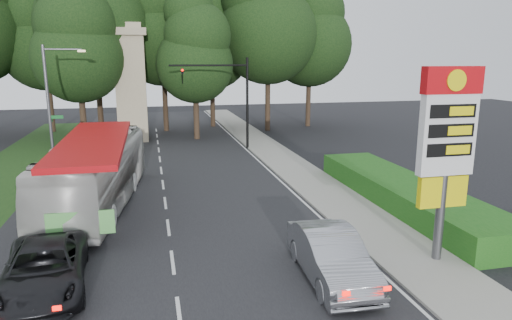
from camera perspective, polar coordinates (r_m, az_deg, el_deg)
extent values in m
cube|color=black|center=(24.35, -11.36, -4.60)|extent=(14.00, 80.00, 0.02)
cube|color=gray|center=(25.95, 7.76, -3.29)|extent=(3.00, 80.00, 0.12)
cube|color=#193814|center=(31.45, -29.33, -2.10)|extent=(5.00, 50.00, 0.02)
cube|color=#195416|center=(23.64, 18.10, -4.02)|extent=(3.00, 14.00, 1.20)
cylinder|color=#59595E|center=(17.35, 21.97, -6.82)|extent=(0.32, 0.32, 3.20)
cube|color=yellow|center=(17.07, 22.24, -3.64)|extent=(1.80, 0.25, 1.10)
cube|color=silver|center=(16.65, 22.81, 2.99)|extent=(2.00, 0.35, 2.80)
cube|color=#AF090F|center=(16.48, 23.34, 9.16)|extent=(2.10, 0.40, 0.90)
cylinder|color=yellow|center=(16.31, 23.80, 9.10)|extent=(0.70, 0.05, 0.70)
cube|color=black|center=(16.40, 23.43, 5.63)|extent=(1.70, 0.04, 0.45)
cube|color=black|center=(16.48, 23.23, 3.39)|extent=(1.70, 0.04, 0.45)
cube|color=black|center=(16.58, 23.04, 1.17)|extent=(1.70, 0.04, 0.45)
cylinder|color=black|center=(36.25, -1.09, 7.02)|extent=(0.20, 0.20, 7.20)
cylinder|color=black|center=(35.59, -5.94, 11.69)|extent=(6.00, 0.14, 0.14)
imported|color=black|center=(35.39, -9.21, 11.19)|extent=(0.18, 0.22, 1.10)
sphere|color=#FF0C05|center=(35.25, -9.19, 11.02)|extent=(0.18, 0.18, 0.18)
cylinder|color=#59595E|center=(34.10, -24.51, 6.23)|extent=(0.20, 0.20, 8.00)
cylinder|color=#59595E|center=(33.75, -23.05, 12.61)|extent=(2.40, 0.12, 0.12)
cube|color=#FFE599|center=(33.57, -20.97, 12.61)|extent=(0.50, 0.22, 0.14)
cube|color=#0C591E|center=(34.10, -23.65, 4.94)|extent=(0.85, 0.04, 0.22)
cube|color=#0C591E|center=(34.65, -24.21, 4.50)|extent=(0.04, 0.85, 0.22)
cube|color=tan|center=(41.40, -15.31, 8.52)|extent=(2.50, 2.50, 9.00)
cube|color=tan|center=(41.38, -15.71, 15.15)|extent=(3.00, 3.00, 0.60)
cube|color=tan|center=(41.41, -15.75, 15.84)|extent=(2.20, 2.20, 0.50)
cylinder|color=#2D2116|center=(49.41, -24.28, 6.34)|extent=(0.50, 0.50, 5.40)
sphere|color=black|center=(49.23, -24.87, 12.76)|extent=(8.40, 8.40, 8.40)
sphere|color=black|center=(49.39, -25.20, 16.23)|extent=(7.20, 7.20, 7.20)
cylinder|color=#2D2116|center=(44.69, -18.96, 6.92)|extent=(0.50, 0.50, 6.48)
sphere|color=black|center=(44.61, -19.59, 15.45)|extent=(10.08, 10.08, 10.08)
cylinder|color=#2D2116|center=(46.50, -11.28, 7.21)|extent=(0.50, 0.50, 5.94)
sphere|color=black|center=(46.36, -11.61, 14.74)|extent=(9.24, 9.24, 9.24)
sphere|color=black|center=(46.62, -11.80, 18.80)|extent=(7.92, 7.92, 7.92)
cylinder|color=#2D2116|center=(48.94, -5.45, 7.23)|extent=(0.50, 0.50, 5.22)
sphere|color=black|center=(48.74, -5.58, 13.52)|extent=(8.12, 8.12, 8.12)
sphere|color=black|center=(48.88, -5.66, 16.92)|extent=(6.96, 6.96, 6.96)
cylinder|color=#2D2116|center=(45.94, 1.47, 7.50)|extent=(0.50, 0.50, 6.12)
sphere|color=black|center=(45.83, 1.51, 15.36)|extent=(9.52, 9.52, 9.52)
cylinder|color=#2D2116|center=(49.34, 6.55, 7.46)|extent=(0.50, 0.50, 5.58)
sphere|color=black|center=(49.18, 6.72, 14.12)|extent=(8.68, 8.68, 8.68)
sphere|color=black|center=(49.36, 6.82, 17.72)|extent=(7.44, 7.44, 7.44)
cylinder|color=#2D2116|center=(40.94, -20.80, 5.06)|extent=(0.50, 0.50, 4.68)
sphere|color=black|center=(40.67, -21.33, 11.79)|extent=(7.28, 7.28, 7.28)
sphere|color=black|center=(40.76, -21.63, 15.44)|extent=(6.24, 6.24, 6.24)
cylinder|color=#2D2116|center=(41.29, -7.47, 5.58)|extent=(0.50, 0.50, 4.32)
sphere|color=black|center=(41.00, -7.65, 11.75)|extent=(6.72, 6.72, 6.72)
sphere|color=black|center=(41.04, -7.75, 15.10)|extent=(5.76, 5.76, 5.76)
sphere|color=black|center=(41.18, -7.84, 17.93)|extent=(4.32, 4.32, 4.32)
imported|color=silver|center=(23.45, -19.28, -1.50)|extent=(4.37, 12.33, 3.36)
imported|color=#9B9DA2|center=(15.35, 9.37, -11.70)|extent=(1.95, 5.05, 1.64)
imported|color=black|center=(15.92, -24.96, -12.23)|extent=(2.88, 5.44, 1.46)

